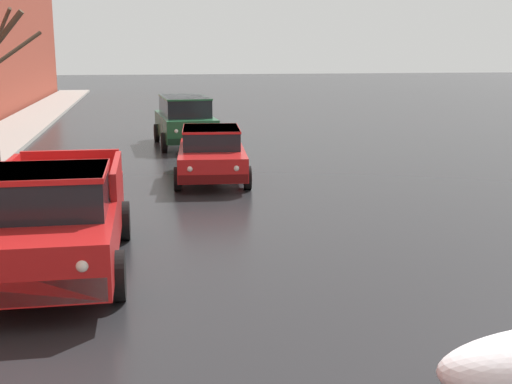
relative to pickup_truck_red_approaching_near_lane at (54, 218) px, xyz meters
The scene contains 3 objects.
pickup_truck_red_approaching_near_lane is the anchor object (origin of this frame).
sedan_red_parked_kerbside_close 7.78m from the pickup_truck_red_approaching_near_lane, 65.09° to the left, with size 2.22×4.17×1.42m.
suv_green_parked_kerbside_mid 14.18m from the pickup_truck_red_approaching_near_lane, 77.57° to the left, with size 2.23×4.65×1.82m.
Camera 1 is at (-0.35, -1.00, 3.44)m, focal length 45.68 mm.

